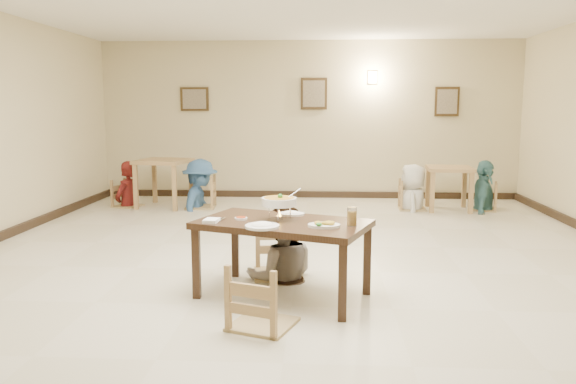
# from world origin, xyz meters

# --- Properties ---
(floor) EXTENTS (10.00, 10.00, 0.00)m
(floor) POSITION_xyz_m (0.00, 0.00, 0.00)
(floor) COLOR beige
(floor) RESTS_ON ground
(wall_back) EXTENTS (10.00, 0.00, 10.00)m
(wall_back) POSITION_xyz_m (0.00, 5.00, 1.50)
(wall_back) COLOR beige
(wall_back) RESTS_ON floor
(wall_front) EXTENTS (10.00, 0.00, 10.00)m
(wall_front) POSITION_xyz_m (0.00, -5.00, 1.50)
(wall_front) COLOR beige
(wall_front) RESTS_ON floor
(baseboard_back) EXTENTS (8.00, 0.06, 0.12)m
(baseboard_back) POSITION_xyz_m (0.00, 4.97, 0.06)
(baseboard_back) COLOR black
(baseboard_back) RESTS_ON floor
(picture_a) EXTENTS (0.55, 0.04, 0.45)m
(picture_a) POSITION_xyz_m (-2.20, 4.96, 1.90)
(picture_a) COLOR #342412
(picture_a) RESTS_ON wall_back
(picture_b) EXTENTS (0.50, 0.04, 0.60)m
(picture_b) POSITION_xyz_m (0.10, 4.96, 2.00)
(picture_b) COLOR #342412
(picture_b) RESTS_ON wall_back
(picture_c) EXTENTS (0.45, 0.04, 0.55)m
(picture_c) POSITION_xyz_m (2.60, 4.96, 1.85)
(picture_c) COLOR #342412
(picture_c) RESTS_ON wall_back
(wall_sconce) EXTENTS (0.16, 0.05, 0.22)m
(wall_sconce) POSITION_xyz_m (1.20, 4.96, 2.30)
(wall_sconce) COLOR #FFD88C
(wall_sconce) RESTS_ON wall_back
(main_table) EXTENTS (1.73, 1.33, 0.72)m
(main_table) POSITION_xyz_m (-0.10, -0.83, 0.64)
(main_table) COLOR #342013
(main_table) RESTS_ON floor
(chair_far) EXTENTS (0.50, 0.50, 1.07)m
(chair_far) POSITION_xyz_m (-0.19, -0.18, 0.53)
(chair_far) COLOR tan
(chair_far) RESTS_ON floor
(chair_near) EXTENTS (0.47, 0.47, 1.01)m
(chair_near) POSITION_xyz_m (-0.21, -1.56, 0.50)
(chair_near) COLOR tan
(chair_near) RESTS_ON floor
(main_diner) EXTENTS (0.82, 0.68, 1.52)m
(main_diner) POSITION_xyz_m (-0.14, -0.28, 0.76)
(main_diner) COLOR gray
(main_diner) RESTS_ON floor
(curry_warmer) EXTENTS (0.36, 0.32, 0.29)m
(curry_warmer) POSITION_xyz_m (-0.13, -0.78, 0.89)
(curry_warmer) COLOR silver
(curry_warmer) RESTS_ON main_table
(rice_plate_far) EXTENTS (0.26, 0.26, 0.06)m
(rice_plate_far) POSITION_xyz_m (-0.03, -0.53, 0.73)
(rice_plate_far) COLOR white
(rice_plate_far) RESTS_ON main_table
(rice_plate_near) EXTENTS (0.30, 0.30, 0.07)m
(rice_plate_near) POSITION_xyz_m (-0.25, -1.12, 0.73)
(rice_plate_near) COLOR white
(rice_plate_near) RESTS_ON main_table
(fried_plate) EXTENTS (0.28, 0.28, 0.06)m
(fried_plate) POSITION_xyz_m (0.28, -1.06, 0.74)
(fried_plate) COLOR white
(fried_plate) RESTS_ON main_table
(chili_dish) EXTENTS (0.12, 0.12, 0.02)m
(chili_dish) POSITION_xyz_m (-0.49, -0.78, 0.73)
(chili_dish) COLOR white
(chili_dish) RESTS_ON main_table
(napkin_cutlery) EXTENTS (0.18, 0.26, 0.03)m
(napkin_cutlery) POSITION_xyz_m (-0.74, -0.92, 0.73)
(napkin_cutlery) COLOR white
(napkin_cutlery) RESTS_ON main_table
(drink_glass) EXTENTS (0.09, 0.09, 0.17)m
(drink_glass) POSITION_xyz_m (0.53, -1.00, 0.79)
(drink_glass) COLOR white
(drink_glass) RESTS_ON main_table
(bg_table_left) EXTENTS (0.97, 0.97, 0.84)m
(bg_table_left) POSITION_xyz_m (-2.51, 3.78, 0.70)
(bg_table_left) COLOR #A68152
(bg_table_left) RESTS_ON floor
(bg_table_right) EXTENTS (0.79, 0.79, 0.74)m
(bg_table_right) POSITION_xyz_m (2.43, 3.76, 0.61)
(bg_table_right) COLOR #A68152
(bg_table_right) RESTS_ON floor
(bg_chair_ll) EXTENTS (0.43, 0.43, 0.91)m
(bg_chair_ll) POSITION_xyz_m (-3.17, 3.75, 0.45)
(bg_chair_ll) COLOR tan
(bg_chair_ll) RESTS_ON floor
(bg_chair_lr) EXTENTS (0.50, 0.50, 1.07)m
(bg_chair_lr) POSITION_xyz_m (-1.86, 3.72, 0.53)
(bg_chair_lr) COLOR tan
(bg_chair_lr) RESTS_ON floor
(bg_chair_rl) EXTENTS (0.45, 0.45, 0.97)m
(bg_chair_rl) POSITION_xyz_m (1.83, 3.78, 0.48)
(bg_chair_rl) COLOR tan
(bg_chair_rl) RESTS_ON floor
(bg_chair_rr) EXTENTS (0.42, 0.42, 0.90)m
(bg_chair_rr) POSITION_xyz_m (3.03, 3.80, 0.45)
(bg_chair_rr) COLOR tan
(bg_chair_rr) RESTS_ON floor
(bg_diner_a) EXTENTS (0.55, 0.68, 1.62)m
(bg_diner_a) POSITION_xyz_m (-3.17, 3.75, 0.81)
(bg_diner_a) COLOR #571412
(bg_diner_a) RESTS_ON floor
(bg_diner_b) EXTENTS (0.73, 1.16, 1.71)m
(bg_diner_b) POSITION_xyz_m (-1.86, 3.72, 0.86)
(bg_diner_b) COLOR #2F5887
(bg_diner_b) RESTS_ON floor
(bg_diner_c) EXTENTS (0.58, 0.81, 1.57)m
(bg_diner_c) POSITION_xyz_m (1.83, 3.78, 0.78)
(bg_diner_c) COLOR silver
(bg_diner_c) RESTS_ON floor
(bg_diner_d) EXTENTS (0.72, 1.08, 1.71)m
(bg_diner_d) POSITION_xyz_m (3.03, 3.80, 0.86)
(bg_diner_d) COLOR teal
(bg_diner_d) RESTS_ON floor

